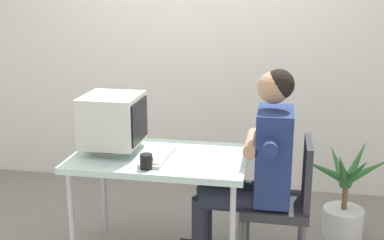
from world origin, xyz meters
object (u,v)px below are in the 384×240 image
potted_plant (345,200)px  desk_mug (146,161)px  keyboard (158,155)px  crt_monitor (113,120)px  person_seated (256,163)px  desk (160,163)px  office_chair (285,197)px

potted_plant → desk_mug: bearing=-148.7°
keyboard → potted_plant: (1.27, 0.57, -0.46)m
keyboard → desk_mug: bearing=-94.4°
potted_plant → desk_mug: (-1.28, -0.78, 0.50)m
crt_monitor → person_seated: size_ratio=0.29×
desk → desk_mug: size_ratio=12.38×
desk → potted_plant: size_ratio=1.55×
keyboard → desk_mug: (-0.02, -0.21, 0.03)m
crt_monitor → potted_plant: 1.79m
desk → office_chair: (0.82, 0.03, -0.19)m
desk → keyboard: size_ratio=2.51×
crt_monitor → desk_mug: (0.30, -0.28, -0.17)m
office_chair → desk_mug: 0.94m
office_chair → keyboard: bearing=-174.9°
potted_plant → desk_mug: 1.58m
crt_monitor → office_chair: size_ratio=0.44×
keyboard → desk: bearing=83.6°
keyboard → desk_mug: 0.22m
desk_mug → desk: bearing=85.3°
office_chair → person_seated: 0.30m
crt_monitor → potted_plant: size_ratio=0.52×
crt_monitor → person_seated: person_seated is taller
office_chair → potted_plant: 0.69m
keyboard → office_chair: (0.83, 0.07, -0.26)m
person_seated → desk_mug: size_ratio=14.36×
keyboard → office_chair: office_chair is taller
office_chair → person_seated: (-0.20, 0.00, 0.22)m
desk → person_seated: 0.63m
desk → potted_plant: 1.42m
crt_monitor → desk_mug: bearing=-42.8°
desk → potted_plant: bearing=22.7°
desk → desk_mug: (-0.02, -0.25, 0.10)m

